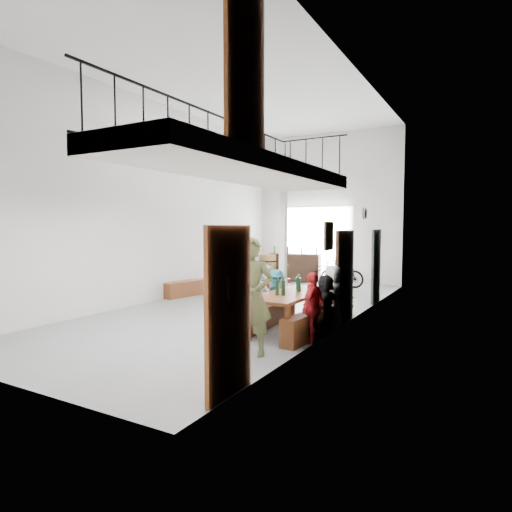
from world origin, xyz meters
The scene contains 24 objects.
floor centered at (0.00, 0.00, 0.00)m, with size 12.00×12.00×0.00m, color slate.
room_walls centered at (0.00, 0.00, 3.55)m, with size 12.00×12.00×12.00m.
gateway_portal centered at (-0.40, 5.94, 1.40)m, with size 2.80×0.08×2.80m, color white.
right_wall_decor centered at (2.70, -1.87, 1.74)m, with size 0.07×8.28×5.07m.
balcony centered at (1.98, -3.13, 2.96)m, with size 1.52×5.62×4.00m.
tasting_table centered at (2.05, -1.67, 0.71)m, with size 0.93×2.26×0.79m.
bench_inner centered at (1.39, -1.58, 0.22)m, with size 0.31×1.93×0.44m, color brown.
bench_wall centered at (2.57, -1.70, 0.25)m, with size 0.28×2.18×0.50m, color brown.
tableware centered at (2.03, -1.48, 0.93)m, with size 0.64×1.29×0.35m.
side_bench centered at (-2.50, 0.88, 0.23)m, with size 0.36×1.63×0.46m, color brown.
oak_barrel centered at (-2.06, 5.24, 0.50)m, with size 0.69×0.69×1.01m.
serving_counter centered at (-1.11, 5.65, 0.52)m, with size 1.97×0.55×1.04m, color #341F13.
counter_bottles centered at (-1.11, 5.64, 1.18)m, with size 1.73×0.18×0.28m.
guest_left_a centered at (1.37, -2.41, 0.53)m, with size 0.52×0.34×1.07m, color white.
guest_left_b centered at (1.30, -1.74, 0.55)m, with size 0.40×0.26×1.09m, color #256E7D.
guest_left_c centered at (1.32, -1.32, 0.64)m, with size 0.62×0.49×1.28m, color white.
guest_left_d centered at (1.23, -0.69, 0.56)m, with size 0.72×0.42×1.12m, color #256E7D.
guest_right_a centered at (2.69, -2.12, 0.64)m, with size 0.75×0.31×1.27m, color red.
guest_right_b centered at (2.69, -1.47, 0.58)m, with size 1.08×0.34×1.16m, color black.
guest_right_c centered at (2.69, -1.02, 0.65)m, with size 0.64×0.42×1.31m, color white.
host_standing centered at (2.10, -3.30, 0.96)m, with size 0.70×0.46×1.91m, color #4C502D.
potted_plant centered at (2.45, 0.98, 0.19)m, with size 0.34×0.29×0.38m, color #1D4718.
bicycle_near centered at (-0.09, 5.58, 0.49)m, with size 0.65×1.87×0.98m, color black.
bicycle_far centered at (0.98, 4.88, 0.47)m, with size 0.44×1.57×0.94m, color black.
Camera 1 is at (5.49, -9.22, 2.09)m, focal length 30.00 mm.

